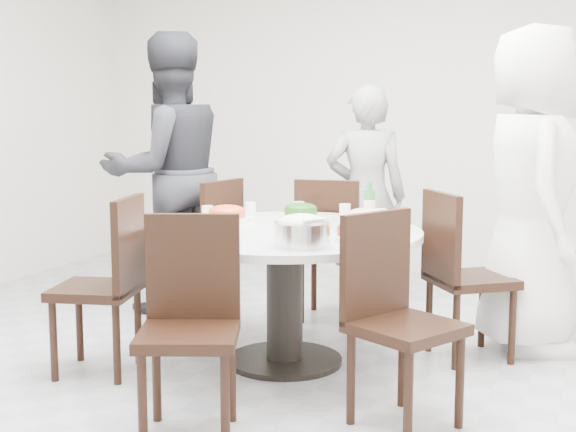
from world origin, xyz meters
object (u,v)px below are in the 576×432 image
at_px(beverage_bottle, 370,201).
at_px(chair_s, 188,330).
at_px(chair_n, 333,249).
at_px(diner_middle, 366,197).
at_px(chair_nw, 199,251).
at_px(chair_se, 406,323).
at_px(rice_bowl, 302,234).
at_px(diner_right, 532,190).
at_px(chair_ne, 471,276).
at_px(chair_sw, 96,286).
at_px(soup_bowl, 196,230).
at_px(dining_table, 285,297).
at_px(diner_left, 168,173).

bearing_deg(beverage_bottle, chair_s, -101.67).
height_order(chair_n, diner_middle, diner_middle).
xyz_separation_m(chair_nw, beverage_bottle, (1.16, -0.03, 0.39)).
height_order(chair_se, rice_bowl, chair_se).
bearing_deg(diner_right, rice_bowl, 125.46).
xyz_separation_m(chair_ne, rice_bowl, (-0.67, -0.91, 0.33)).
bearing_deg(chair_sw, chair_nw, 163.81).
height_order(soup_bowl, beverage_bottle, beverage_bottle).
bearing_deg(chair_sw, beverage_bottle, 117.16).
distance_m(dining_table, chair_s, 1.08).
bearing_deg(chair_s, soup_bowl, 93.87).
bearing_deg(rice_bowl, diner_right, 52.08).
bearing_deg(beverage_bottle, dining_table, -121.50).
bearing_deg(rice_bowl, soup_bowl, -179.49).
distance_m(chair_nw, diner_left, 0.65).
relative_size(dining_table, diner_right, 0.80).
xyz_separation_m(chair_sw, diner_right, (2.09, 1.31, 0.47)).
relative_size(chair_s, rice_bowl, 3.51).
height_order(chair_se, diner_middle, diner_middle).
xyz_separation_m(dining_table, chair_ne, (0.94, 0.48, 0.10)).
xyz_separation_m(dining_table, rice_bowl, (0.26, -0.43, 0.43)).
xyz_separation_m(chair_nw, diner_right, (2.05, 0.23, 0.47)).
xyz_separation_m(chair_ne, soup_bowl, (-1.25, -0.91, 0.32)).
height_order(dining_table, rice_bowl, rice_bowl).
xyz_separation_m(rice_bowl, soup_bowl, (-0.58, -0.01, -0.01)).
xyz_separation_m(dining_table, chair_n, (-0.06, 0.99, 0.10)).
relative_size(dining_table, rice_bowl, 5.55).
bearing_deg(chair_s, beverage_bottle, 56.88).
relative_size(chair_sw, chair_se, 1.00).
relative_size(chair_n, soup_bowl, 3.33).
bearing_deg(chair_sw, chair_ne, 104.81).
xyz_separation_m(chair_ne, chair_se, (-0.11, -1.09, 0.00)).
height_order(chair_ne, chair_sw, same).
bearing_deg(chair_nw, chair_ne, 96.22).
bearing_deg(diner_middle, diner_right, 137.14).
bearing_deg(chair_nw, diner_left, -114.30).
relative_size(chair_ne, diner_right, 0.51).
bearing_deg(chair_s, chair_nw, 95.25).
bearing_deg(chair_n, diner_right, 165.07).
distance_m(chair_ne, diner_left, 2.21).
height_order(chair_n, beverage_bottle, beverage_bottle).
bearing_deg(diner_middle, chair_nw, 30.03).
relative_size(chair_nw, diner_right, 0.51).
relative_size(chair_nw, chair_s, 1.00).
relative_size(diner_middle, beverage_bottle, 6.95).
bearing_deg(rice_bowl, chair_nw, 137.80).
height_order(chair_s, beverage_bottle, beverage_bottle).
bearing_deg(chair_ne, dining_table, 80.07).
relative_size(chair_n, diner_middle, 0.61).
height_order(diner_middle, beverage_bottle, diner_middle).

